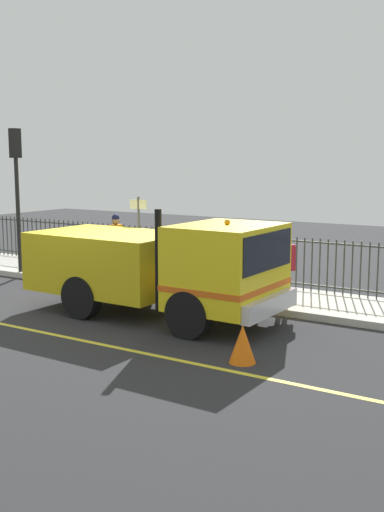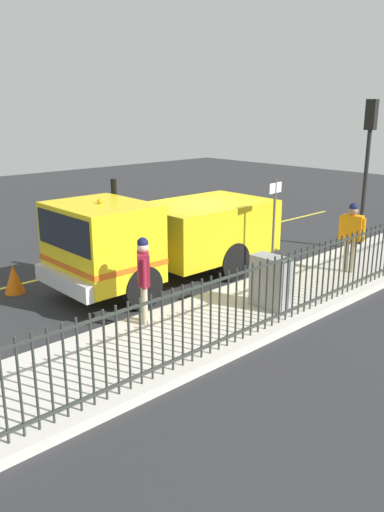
{
  "view_description": "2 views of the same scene",
  "coord_description": "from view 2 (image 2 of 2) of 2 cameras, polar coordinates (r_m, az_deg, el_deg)",
  "views": [
    {
      "loc": [
        -10.73,
        -9.47,
        3.49
      ],
      "look_at": [
        1.07,
        -2.01,
        1.31
      ],
      "focal_mm": 43.42,
      "sensor_mm": 36.0,
      "label": 1
    },
    {
      "loc": [
        9.57,
        -9.42,
        4.18
      ],
      "look_at": [
        1.82,
        -2.14,
        1.09
      ],
      "focal_mm": 36.15,
      "sensor_mm": 36.0,
      "label": 2
    }
  ],
  "objects": [
    {
      "name": "utility_cabinet",
      "position": [
        10.74,
        8.76,
        -2.89
      ],
      "size": [
        0.84,
        0.43,
        1.09
      ],
      "primitive_type": "cube",
      "color": "gray",
      "rests_on": "sidewalk_slab"
    },
    {
      "name": "street_sign",
      "position": [
        12.51,
        9.07,
        4.28
      ],
      "size": [
        0.09,
        0.5,
        2.39
      ],
      "color": "#4C4C4C",
      "rests_on": "sidewalk_slab"
    },
    {
      "name": "sidewalk_slab",
      "position": [
        12.18,
        11.32,
        -3.83
      ],
      "size": [
        2.43,
        20.17,
        0.16
      ],
      "primitive_type": "cube",
      "color": "beige",
      "rests_on": "ground"
    },
    {
      "name": "lane_marking",
      "position": [
        15.51,
        -3.94,
        0.51
      ],
      "size": [
        0.12,
        18.15,
        0.01
      ],
      "primitive_type": "cube",
      "color": "yellow",
      "rests_on": "ground"
    },
    {
      "name": "work_truck",
      "position": [
        12.37,
        -3.89,
        2.39
      ],
      "size": [
        2.37,
        5.99,
        2.52
      ],
      "rotation": [
        0.0,
        0.0,
        3.13
      ],
      "color": "yellow",
      "rests_on": "ground"
    },
    {
      "name": "ground_plane",
      "position": [
        14.07,
        1.28,
        -1.12
      ],
      "size": [
        44.37,
        44.37,
        0.0
      ],
      "primitive_type": "plane",
      "color": "#2B2B2D",
      "rests_on": "ground"
    },
    {
      "name": "traffic_light_near",
      "position": [
        16.05,
        18.96,
        11.66
      ],
      "size": [
        0.3,
        0.21,
        4.23
      ],
      "rotation": [
        0.0,
        0.0,
        3.14
      ],
      "color": "black",
      "rests_on": "sidewalk_slab"
    },
    {
      "name": "iron_fence",
      "position": [
        11.44,
        15.48,
        -1.32
      ],
      "size": [
        0.04,
        17.18,
        1.38
      ],
      "color": "#2D332D",
      "rests_on": "sidewalk_slab"
    },
    {
      "name": "worker_standing",
      "position": [
        9.74,
        -5.39,
        -1.71
      ],
      "size": [
        0.53,
        0.45,
        1.7
      ],
      "rotation": [
        0.0,
        0.0,
        2.53
      ],
      "color": "maroon",
      "rests_on": "sidewalk_slab"
    },
    {
      "name": "traffic_cone",
      "position": [
        12.66,
        -19.1,
        -2.42
      ],
      "size": [
        0.47,
        0.47,
        0.67
      ],
      "primitive_type": "cone",
      "color": "orange",
      "rests_on": "ground"
    },
    {
      "name": "pedestrian_distant",
      "position": [
        13.38,
        17.26,
        2.75
      ],
      "size": [
        0.63,
        0.34,
        1.77
      ],
      "rotation": [
        0.0,
        0.0,
        3.39
      ],
      "color": "orange",
      "rests_on": "sidewalk_slab"
    }
  ]
}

